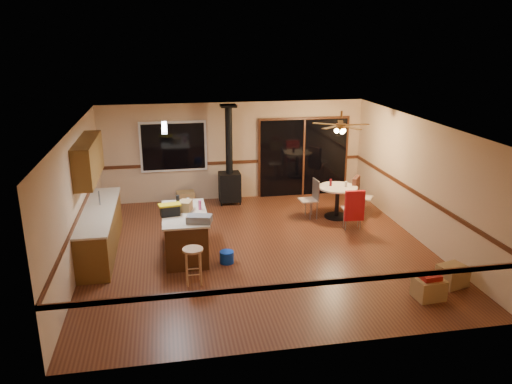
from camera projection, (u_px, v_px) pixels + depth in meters
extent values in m
plane|color=#582A18|center=(259.00, 249.00, 10.40)|extent=(7.00, 7.00, 0.00)
plane|color=silver|center=(259.00, 125.00, 9.62)|extent=(7.00, 7.00, 0.00)
plane|color=tan|center=(234.00, 151.00, 13.29)|extent=(7.00, 0.00, 7.00)
plane|color=tan|center=(307.00, 265.00, 6.73)|extent=(7.00, 0.00, 7.00)
plane|color=tan|center=(77.00, 199.00, 9.41)|extent=(0.00, 7.00, 7.00)
plane|color=tan|center=(420.00, 181.00, 10.61)|extent=(0.00, 7.00, 7.00)
cube|color=black|center=(173.00, 147.00, 12.91)|extent=(1.72, 0.10, 1.32)
cube|color=black|center=(303.00, 158.00, 13.65)|extent=(2.52, 0.10, 2.10)
cube|color=brown|center=(101.00, 231.00, 10.19)|extent=(0.60, 3.00, 0.86)
cube|color=beige|center=(98.00, 210.00, 10.06)|extent=(0.64, 3.04, 0.04)
cube|color=brown|center=(88.00, 159.00, 9.92)|extent=(0.35, 2.00, 0.80)
cube|color=#432410|center=(185.00, 235.00, 10.02)|extent=(0.80, 1.60, 0.86)
cube|color=beige|center=(184.00, 214.00, 9.88)|extent=(0.88, 1.68, 0.04)
cube|color=black|center=(230.00, 187.00, 13.09)|extent=(0.55, 0.50, 0.75)
cylinder|color=black|center=(229.00, 139.00, 12.71)|extent=(0.18, 0.18, 1.77)
cylinder|color=brown|center=(341.00, 126.00, 11.53)|extent=(0.24, 0.24, 0.10)
cylinder|color=brown|center=(342.00, 114.00, 11.45)|extent=(0.05, 0.05, 0.16)
sphere|color=#FFD88C|center=(341.00, 131.00, 11.57)|extent=(0.16, 0.16, 0.16)
cube|color=white|center=(164.00, 127.00, 9.60)|extent=(0.10, 1.20, 0.04)
cube|color=slate|center=(199.00, 219.00, 9.33)|extent=(0.51, 0.37, 0.14)
cube|color=black|center=(170.00, 211.00, 9.69)|extent=(0.39, 0.25, 0.20)
cube|color=gold|center=(170.00, 205.00, 9.65)|extent=(0.45, 0.29, 0.03)
cube|color=olive|center=(186.00, 206.00, 9.96)|extent=(0.30, 0.35, 0.20)
cylinder|color=black|center=(178.00, 201.00, 10.14)|extent=(0.09, 0.09, 0.25)
cylinder|color=#D84C8C|center=(200.00, 205.00, 10.01)|extent=(0.07, 0.07, 0.20)
cylinder|color=white|center=(188.00, 202.00, 10.27)|extent=(0.06, 0.06, 0.16)
cylinder|color=tan|center=(193.00, 266.00, 8.87)|extent=(0.42, 0.42, 0.67)
cylinder|color=#0C37B0|center=(227.00, 257.00, 9.74)|extent=(0.31, 0.31, 0.23)
cylinder|color=black|center=(336.00, 216.00, 12.20)|extent=(0.58, 0.58, 0.04)
cylinder|color=black|center=(337.00, 202.00, 12.09)|extent=(0.10, 0.10, 0.70)
cylinder|color=beige|center=(338.00, 187.00, 11.98)|extent=(0.94, 0.94, 0.04)
cylinder|color=#590C14|center=(331.00, 182.00, 12.02)|extent=(0.07, 0.07, 0.17)
cylinder|color=beige|center=(346.00, 184.00, 11.94)|extent=(0.07, 0.07, 0.14)
cube|color=#BFA58D|center=(308.00, 200.00, 12.05)|extent=(0.43, 0.43, 0.03)
cube|color=slate|center=(316.00, 190.00, 12.02)|extent=(0.06, 0.40, 0.50)
cube|color=#BFA58D|center=(351.00, 209.00, 11.43)|extent=(0.43, 0.43, 0.03)
cube|color=slate|center=(355.00, 201.00, 11.18)|extent=(0.40, 0.06, 0.50)
cube|color=#B31415|center=(355.00, 206.00, 11.19)|extent=(0.45, 0.13, 0.70)
cube|color=#BFA58D|center=(364.00, 197.00, 12.24)|extent=(0.56, 0.56, 0.03)
cube|color=slate|center=(357.00, 187.00, 12.24)|extent=(0.25, 0.35, 0.50)
cube|color=#432319|center=(356.00, 191.00, 12.28)|extent=(0.33, 0.42, 0.70)
cube|color=olive|center=(186.00, 198.00, 13.02)|extent=(0.48, 0.40, 0.36)
cube|color=olive|center=(429.00, 288.00, 8.41)|extent=(0.50, 0.43, 0.36)
cube|color=olive|center=(452.00, 275.00, 8.85)|extent=(0.54, 0.49, 0.37)
cube|color=maroon|center=(430.00, 277.00, 8.34)|extent=(0.34, 0.29, 0.08)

